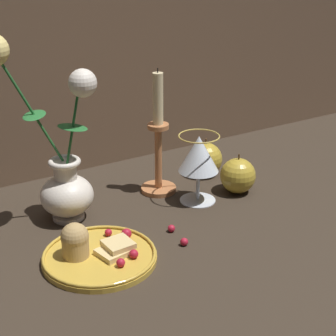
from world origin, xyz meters
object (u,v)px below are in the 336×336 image
wine_glass (199,156)px  apple_beside_vase (238,176)px  vase (60,164)px  candlestick (158,147)px  plate_with_pastries (96,252)px  apple_near_glass (206,159)px

wine_glass → apple_beside_vase: (0.10, -0.01, -0.07)m
vase → candlestick: 0.24m
vase → apple_beside_vase: (0.38, -0.08, -0.08)m
vase → plate_with_pastries: 0.20m
wine_glass → apple_beside_vase: 0.12m
vase → apple_near_glass: bearing=5.6°
plate_with_pastries → apple_beside_vase: 0.41m
candlestick → apple_near_glass: bearing=8.0°
vase → plate_with_pastries: bearing=-92.9°
candlestick → apple_beside_vase: size_ratio=3.08×
vase → wine_glass: bearing=-14.1°
vase → plate_with_pastries: vase is taller
candlestick → apple_near_glass: size_ratio=3.06×
apple_beside_vase → wine_glass: bearing=174.5°
plate_with_pastries → vase: bearing=87.1°
plate_with_pastries → apple_near_glass: bearing=28.6°
vase → plate_with_pastries: size_ratio=1.86×
vase → apple_near_glass: size_ratio=4.17×
plate_with_pastries → wine_glass: bearing=19.5°
plate_with_pastries → wine_glass: 0.32m
plate_with_pastries → apple_beside_vase: (0.39, 0.09, 0.02)m
candlestick → apple_near_glass: 0.16m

